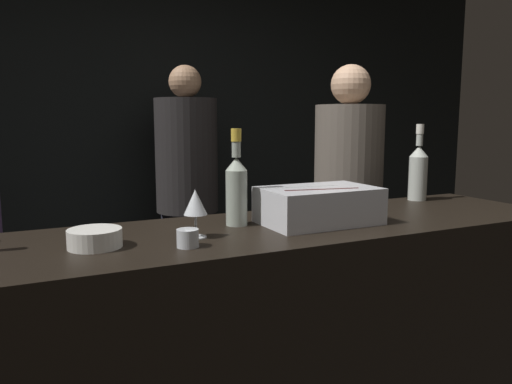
# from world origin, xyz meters

# --- Properties ---
(wall_back_chalkboard) EXTENTS (6.40, 0.06, 2.80)m
(wall_back_chalkboard) POSITION_xyz_m (0.00, 2.40, 1.40)
(wall_back_chalkboard) COLOR black
(wall_back_chalkboard) RESTS_ON ground_plane
(bar_counter) EXTENTS (2.43, 0.60, 1.04)m
(bar_counter) POSITION_xyz_m (0.00, 0.30, 0.52)
(bar_counter) COLOR black
(bar_counter) RESTS_ON ground_plane
(ice_bin_with_bottles) EXTENTS (0.40, 0.26, 0.13)m
(ice_bin_with_bottles) POSITION_xyz_m (0.22, 0.28, 1.11)
(ice_bin_with_bottles) COLOR silver
(ice_bin_with_bottles) RESTS_ON bar_counter
(bowl_white) EXTENTS (0.16, 0.16, 0.05)m
(bowl_white) POSITION_xyz_m (-0.55, 0.27, 1.07)
(bowl_white) COLOR silver
(bowl_white) RESTS_ON bar_counter
(wine_glass) EXTENTS (0.07, 0.07, 0.15)m
(wine_glass) POSITION_xyz_m (-0.25, 0.26, 1.15)
(wine_glass) COLOR silver
(wine_glass) RESTS_ON bar_counter
(candle_votive) EXTENTS (0.06, 0.06, 0.05)m
(candle_votive) POSITION_xyz_m (-0.30, 0.16, 1.07)
(candle_votive) COLOR silver
(candle_votive) RESTS_ON bar_counter
(white_wine_bottle) EXTENTS (0.08, 0.08, 0.35)m
(white_wine_bottle) POSITION_xyz_m (0.92, 0.52, 1.18)
(white_wine_bottle) COLOR #B2B7AD
(white_wine_bottle) RESTS_ON bar_counter
(rose_wine_bottle) EXTENTS (0.08, 0.08, 0.34)m
(rose_wine_bottle) POSITION_xyz_m (-0.05, 0.37, 1.18)
(rose_wine_bottle) COLOR #9EA899
(rose_wine_bottle) RESTS_ON bar_counter
(person_blond_tee) EXTENTS (0.37, 0.37, 1.70)m
(person_blond_tee) POSITION_xyz_m (0.87, 0.99, 0.94)
(person_blond_tee) COLOR black
(person_blond_tee) RESTS_ON ground_plane
(person_grey_polo) EXTENTS (0.40, 0.40, 1.76)m
(person_grey_polo) POSITION_xyz_m (0.27, 1.93, 0.97)
(person_grey_polo) COLOR black
(person_grey_polo) RESTS_ON ground_plane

